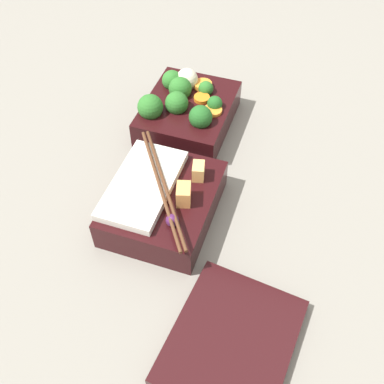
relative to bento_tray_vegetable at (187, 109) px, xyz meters
The scene contains 4 objects.
ground_plane 0.11m from the bento_tray_vegetable, 13.14° to the left, with size 3.00×3.00×0.00m, color gray.
bento_tray_vegetable is the anchor object (origin of this frame).
bento_tray_rice 0.21m from the bento_tray_vegetable, ahead, with size 0.20×0.14×0.08m.
bento_lid 0.41m from the bento_tray_vegetable, 26.78° to the left, with size 0.17×0.14×0.02m, color black.
Camera 1 is at (0.48, 0.18, 0.54)m, focal length 42.00 mm.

